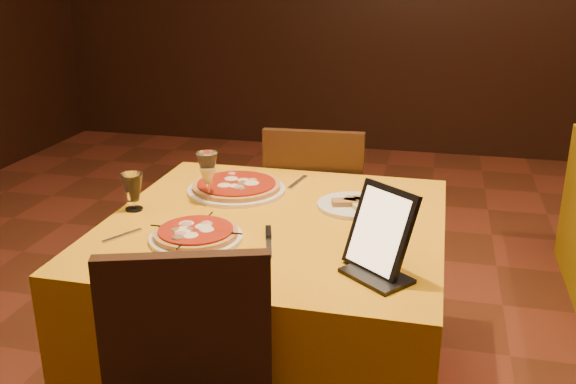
% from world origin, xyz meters
% --- Properties ---
extents(main_table, '(1.10, 1.10, 0.75)m').
position_xyz_m(main_table, '(-0.12, -0.11, 0.38)').
color(main_table, orange).
rests_on(main_table, floor).
extents(chair_main_far, '(0.38, 0.38, 0.91)m').
position_xyz_m(chair_main_far, '(-0.12, 0.67, 0.46)').
color(chair_main_far, '#311E0F').
rests_on(chair_main_far, floor).
extents(pizza_near, '(0.29, 0.29, 0.03)m').
position_xyz_m(pizza_near, '(-0.32, -0.32, 0.77)').
color(pizza_near, white).
rests_on(pizza_near, main_table).
extents(pizza_far, '(0.36, 0.36, 0.03)m').
position_xyz_m(pizza_far, '(-0.33, 0.13, 0.77)').
color(pizza_far, white).
rests_on(pizza_far, main_table).
extents(cutlet_dish, '(0.25, 0.25, 0.03)m').
position_xyz_m(cutlet_dish, '(0.11, 0.07, 0.76)').
color(cutlet_dish, white).
rests_on(cutlet_dish, main_table).
extents(wine_glass, '(0.09, 0.09, 0.19)m').
position_xyz_m(wine_glass, '(-0.39, -0.01, 0.84)').
color(wine_glass, '#E9D584').
rests_on(wine_glass, main_table).
extents(water_glass, '(0.09, 0.09, 0.13)m').
position_xyz_m(water_glass, '(-0.62, -0.13, 0.81)').
color(water_glass, silver).
rests_on(water_glass, main_table).
extents(tablet, '(0.21, 0.20, 0.24)m').
position_xyz_m(tablet, '(0.25, -0.40, 0.87)').
color(tablet, black).
rests_on(tablet, main_table).
extents(knife, '(0.07, 0.19, 0.01)m').
position_xyz_m(knife, '(-0.09, -0.31, 0.75)').
color(knife, '#B7B7BE').
rests_on(knife, main_table).
extents(fork_near, '(0.08, 0.13, 0.01)m').
position_xyz_m(fork_near, '(-0.55, -0.35, 0.75)').
color(fork_near, silver).
rests_on(fork_near, main_table).
extents(fork_far, '(0.05, 0.17, 0.01)m').
position_xyz_m(fork_far, '(-0.13, 0.28, 0.75)').
color(fork_far, silver).
rests_on(fork_far, main_table).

